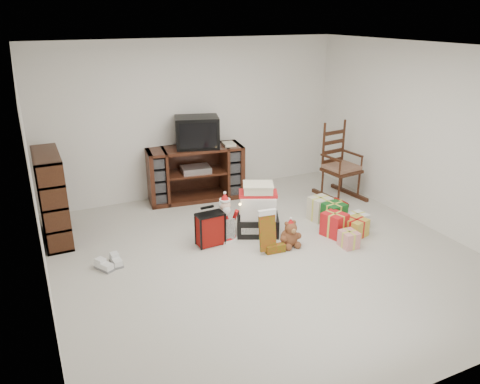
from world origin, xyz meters
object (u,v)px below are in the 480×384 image
object	(u,v)px
santa_figurine	(261,214)
sneaker_pair	(110,264)
tv_stand	(195,173)
gift_cluster	(341,220)
red_suitcase	(210,229)
mrs_claus_figurine	(225,222)
rocking_chair	(339,171)
bookshelf	(52,199)
gift_pile	(258,212)
teddy_bear	(290,235)
crt_television	(197,132)

from	to	relation	value
santa_figurine	sneaker_pair	world-z (taller)	santa_figurine
tv_stand	santa_figurine	bearing A→B (deg)	-68.70
gift_cluster	sneaker_pair	bearing A→B (deg)	174.45
tv_stand	red_suitcase	size ratio (longest dim) A/B	3.01
gift_cluster	mrs_claus_figurine	bearing A→B (deg)	166.38
mrs_claus_figurine	rocking_chair	bearing A→B (deg)	16.47
tv_stand	bookshelf	xyz separation A→B (m)	(-2.20, -0.58, 0.14)
gift_pile	bookshelf	bearing A→B (deg)	-176.95
tv_stand	santa_figurine	size ratio (longest dim) A/B	2.41
rocking_chair	teddy_bear	size ratio (longest dim) A/B	3.61
crt_television	rocking_chair	bearing A→B (deg)	-6.26
red_suitcase	sneaker_pair	world-z (taller)	red_suitcase
teddy_bear	gift_cluster	bearing A→B (deg)	8.76
teddy_bear	mrs_claus_figurine	world-z (taller)	mrs_claus_figurine
teddy_bear	bookshelf	bearing A→B (deg)	150.78
santa_figurine	crt_television	xyz separation A→B (m)	(-0.34, 1.52, 0.86)
red_suitcase	gift_cluster	xyz separation A→B (m)	(1.83, -0.33, -0.09)
gift_pile	red_suitcase	bearing A→B (deg)	-151.57
bookshelf	rocking_chair	size ratio (longest dim) A/B	0.94
gift_cluster	rocking_chair	bearing A→B (deg)	55.71
gift_pile	gift_cluster	distance (m)	1.19
gift_pile	gift_cluster	world-z (taller)	gift_pile
rocking_chair	santa_figurine	distance (m)	1.90
tv_stand	gift_pile	size ratio (longest dim) A/B	2.21
mrs_claus_figurine	gift_cluster	world-z (taller)	mrs_claus_figurine
tv_stand	gift_cluster	world-z (taller)	tv_stand
sneaker_pair	crt_television	xyz separation A→B (m)	(1.75, 1.64, 1.06)
teddy_bear	crt_television	distance (m)	2.34
tv_stand	sneaker_pair	distance (m)	2.40
bookshelf	rocking_chair	world-z (taller)	rocking_chair
tv_stand	rocking_chair	bearing A→B (deg)	-15.09
tv_stand	rocking_chair	world-z (taller)	rocking_chair
gift_pile	teddy_bear	xyz separation A→B (m)	(0.20, -0.52, -0.16)
rocking_chair	red_suitcase	xyz separation A→B (m)	(-2.56, -0.75, -0.21)
red_suitcase	santa_figurine	size ratio (longest dim) A/B	0.80
tv_stand	santa_figurine	distance (m)	1.60
santa_figurine	sneaker_pair	distance (m)	2.10
red_suitcase	crt_television	distance (m)	1.89
sneaker_pair	rocking_chair	bearing A→B (deg)	-8.76
santa_figurine	red_suitcase	bearing A→B (deg)	-173.39
rocking_chair	red_suitcase	world-z (taller)	rocking_chair
tv_stand	bookshelf	world-z (taller)	bookshelf
mrs_claus_figurine	sneaker_pair	bearing A→B (deg)	-176.96
rocking_chair	tv_stand	bearing A→B (deg)	150.61
santa_figurine	mrs_claus_figurine	distance (m)	0.55
rocking_chair	sneaker_pair	bearing A→B (deg)	-175.97
red_suitcase	crt_television	bearing A→B (deg)	71.59
gift_pile	mrs_claus_figurine	bearing A→B (deg)	-156.59
red_suitcase	crt_television	size ratio (longest dim) A/B	0.68
sneaker_pair	gift_cluster	size ratio (longest dim) A/B	0.30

